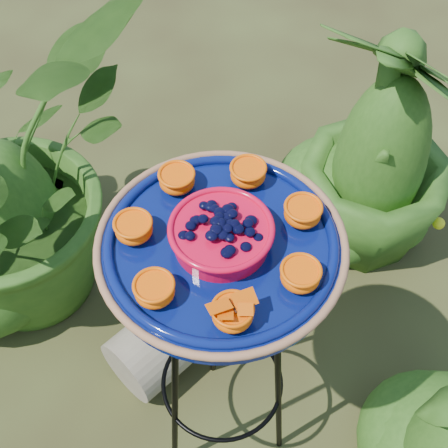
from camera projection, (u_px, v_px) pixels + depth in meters
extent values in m
plane|color=#2D2514|center=(202.00, 400.00, 1.88)|extent=(20.00, 20.00, 0.00)
torus|color=black|center=(221.00, 259.00, 1.16)|extent=(0.29, 0.29, 0.02)
torus|color=black|center=(222.00, 381.00, 1.60)|extent=(0.36, 0.36, 0.01)
cylinder|color=black|center=(213.00, 309.00, 1.58)|extent=(0.03, 0.09, 0.86)
cylinder|color=black|center=(175.00, 396.00, 1.44)|extent=(0.08, 0.04, 0.86)
cylinder|color=black|center=(278.00, 379.00, 1.47)|extent=(0.08, 0.06, 0.86)
cylinder|color=#071355|center=(221.00, 249.00, 1.13)|extent=(0.50, 0.50, 0.04)
torus|color=#A9734C|center=(221.00, 243.00, 1.12)|extent=(0.46, 0.46, 0.02)
torus|color=#071355|center=(221.00, 242.00, 1.12)|extent=(0.42, 0.42, 0.02)
cylinder|color=red|center=(221.00, 236.00, 1.10)|extent=(0.20, 0.20, 0.04)
torus|color=red|center=(221.00, 228.00, 1.09)|extent=(0.19, 0.19, 0.01)
ellipsoid|color=black|center=(221.00, 226.00, 1.08)|extent=(0.15, 0.15, 0.03)
ellipsoid|color=#FF5D02|center=(302.00, 214.00, 1.14)|extent=(0.07, 0.07, 0.03)
cylinder|color=#F24A04|center=(303.00, 208.00, 1.12)|extent=(0.06, 0.06, 0.01)
ellipsoid|color=#FF5D02|center=(248.00, 175.00, 1.20)|extent=(0.07, 0.07, 0.03)
cylinder|color=#F24A04|center=(248.00, 169.00, 1.18)|extent=(0.06, 0.06, 0.01)
ellipsoid|color=#FF5D02|center=(177.00, 181.00, 1.19)|extent=(0.07, 0.07, 0.03)
cylinder|color=#F24A04|center=(177.00, 175.00, 1.17)|extent=(0.06, 0.06, 0.01)
ellipsoid|color=#FF5D02|center=(134.00, 230.00, 1.12)|extent=(0.07, 0.07, 0.03)
cylinder|color=#F24A04|center=(133.00, 224.00, 1.10)|extent=(0.06, 0.06, 0.01)
ellipsoid|color=#FF5D02|center=(155.00, 291.00, 1.04)|extent=(0.07, 0.07, 0.03)
cylinder|color=#F24A04|center=(154.00, 286.00, 1.02)|extent=(0.06, 0.06, 0.01)
ellipsoid|color=#FF5D02|center=(232.00, 315.00, 1.01)|extent=(0.07, 0.07, 0.03)
cylinder|color=#F24A04|center=(233.00, 309.00, 1.00)|extent=(0.06, 0.06, 0.01)
ellipsoid|color=#FF5D02|center=(300.00, 277.00, 1.05)|extent=(0.07, 0.07, 0.03)
cylinder|color=#F24A04|center=(301.00, 271.00, 1.04)|extent=(0.06, 0.06, 0.01)
cylinder|color=black|center=(233.00, 306.00, 0.99)|extent=(0.01, 0.03, 0.00)
cube|color=#FF6305|center=(219.00, 306.00, 0.98)|extent=(0.04, 0.03, 0.01)
cube|color=#FF6305|center=(245.00, 299.00, 0.99)|extent=(0.04, 0.03, 0.01)
cylinder|color=gray|center=(204.00, 307.00, 1.96)|extent=(0.67, 0.47, 0.21)
imported|color=#254C14|center=(384.00, 147.00, 1.92)|extent=(0.68, 0.68, 0.88)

